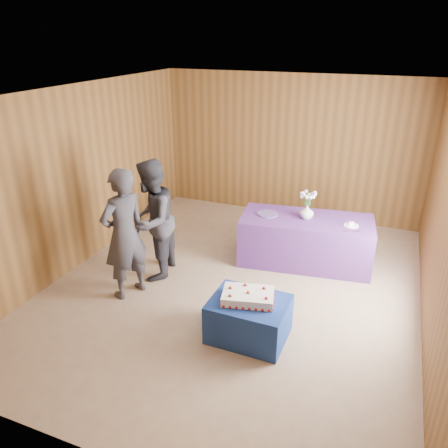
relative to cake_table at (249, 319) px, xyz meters
The scene contains 13 objects.
ground 1.16m from the cake_table, 119.16° to the left, with size 6.00×6.00×0.00m, color #9C8A6C.
room_shell 1.92m from the cake_table, 119.16° to the left, with size 5.04×6.04×2.72m.
cake_table is the anchor object (origin of this frame).
serving_table 2.10m from the cake_table, 83.90° to the left, with size 2.00×0.90×0.75m, color #593187.
sheet_cake 0.31m from the cake_table, 146.67° to the left, with size 0.69×0.55×0.14m.
vase 2.19m from the cake_table, 84.31° to the left, with size 0.21×0.21×0.22m, color silver.
flower_spray 2.28m from the cake_table, 84.31° to the left, with size 0.26×0.26×0.20m.
platter 2.12m from the cake_table, 100.78° to the left, with size 0.33×0.33×0.02m, color #5B4890.
plate 2.30m from the cake_table, 66.82° to the left, with size 0.21×0.21×0.01m, color white.
cake_slice 2.30m from the cake_table, 66.81° to the left, with size 0.07×0.06×0.08m.
knife 2.13m from the cake_table, 63.65° to the left, with size 0.26×0.02×0.00m, color #AEADB2.
guest_left 1.99m from the cake_table, behind, with size 0.66×0.44×1.82m, color #35343D.
guest_right 2.08m from the cake_table, 154.00° to the left, with size 0.87×0.67×1.78m, color #33343E.
Camera 1 is at (1.86, -5.07, 3.39)m, focal length 35.00 mm.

